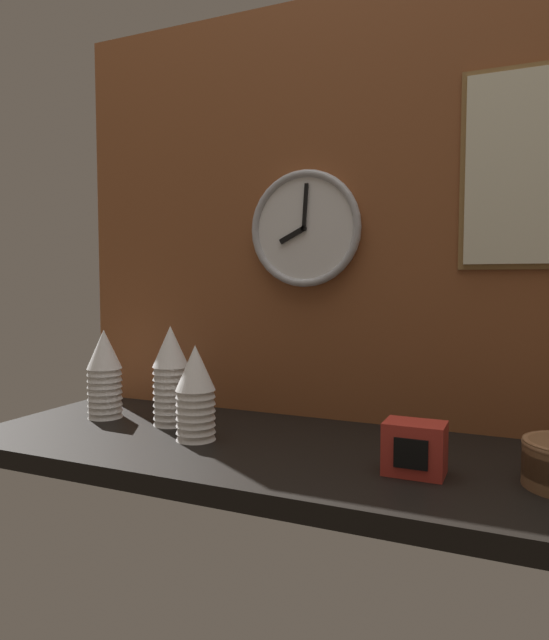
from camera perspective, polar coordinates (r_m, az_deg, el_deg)
ground_plane at (r=123.78cm, az=4.67°, el=-13.60°), size 160.00×56.00×4.00cm
wall_tiled_back at (r=144.25cm, az=8.35°, el=10.78°), size 160.00×3.00×105.00cm
cup_stack_far_left at (r=153.38cm, az=-16.64°, el=-5.17°), size 8.87×8.87×22.76cm
cup_stack_center_left at (r=128.09cm, az=-7.91°, el=-7.20°), size 8.87×8.87×21.18cm
cup_stack_left at (r=141.99cm, az=-10.33°, el=-5.47°), size 8.87×8.87×24.35cm
wall_clock at (r=144.97cm, az=3.06°, el=9.11°), size 29.28×2.70×29.28cm
menu_board at (r=137.86cm, az=25.64°, el=13.73°), size 35.57×1.32×43.70cm
napkin_dispenser at (r=109.56cm, az=13.84°, el=-12.34°), size 10.92×7.86×9.61cm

